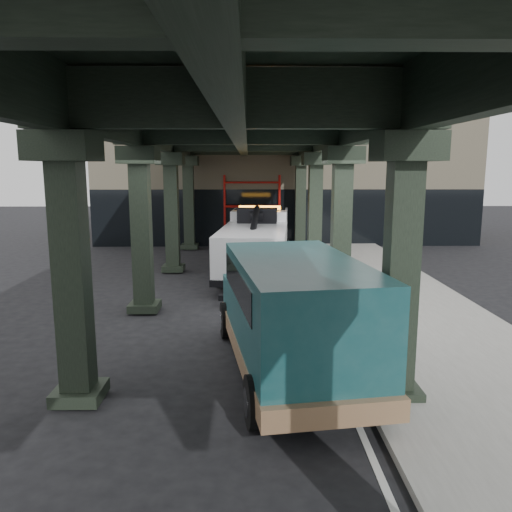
{
  "coord_description": "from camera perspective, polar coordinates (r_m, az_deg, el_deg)",
  "views": [
    {
      "loc": [
        -0.19,
        -12.9,
        4.39
      ],
      "look_at": [
        0.04,
        2.25,
        1.7
      ],
      "focal_mm": 35.0,
      "sensor_mm": 36.0,
      "label": 1
    }
  ],
  "objects": [
    {
      "name": "viaduct",
      "position": [
        14.94,
        -1.71,
        14.17
      ],
      "size": [
        7.4,
        32.0,
        6.4
      ],
      "color": "black",
      "rests_on": "ground"
    },
    {
      "name": "tow_truck",
      "position": [
        20.65,
        0.07,
        1.72
      ],
      "size": [
        3.21,
        8.89,
        2.86
      ],
      "rotation": [
        0.0,
        0.0,
        -0.09
      ],
      "color": "black",
      "rests_on": "ground"
    },
    {
      "name": "sidewalk",
      "position": [
        16.2,
        16.09,
        -5.79
      ],
      "size": [
        5.0,
        40.0,
        0.15
      ],
      "primitive_type": "cube",
      "color": "gray",
      "rests_on": "ground"
    },
    {
      "name": "building",
      "position": [
        32.97,
        3.0,
        9.37
      ],
      "size": [
        22.0,
        10.0,
        8.0
      ],
      "primitive_type": "cube",
      "color": "#C6B793",
      "rests_on": "ground"
    },
    {
      "name": "lane_stripe",
      "position": [
        15.64,
        6.15,
        -6.27
      ],
      "size": [
        0.12,
        38.0,
        0.01
      ],
      "primitive_type": "cube",
      "color": "silver",
      "rests_on": "ground"
    },
    {
      "name": "ground",
      "position": [
        13.62,
        -0.02,
        -8.73
      ],
      "size": [
        90.0,
        90.0,
        0.0
      ],
      "primitive_type": "plane",
      "color": "black",
      "rests_on": "ground"
    },
    {
      "name": "scaffolding",
      "position": [
        27.64,
        -0.46,
        5.32
      ],
      "size": [
        3.08,
        0.88,
        4.0
      ],
      "color": "#B0130E",
      "rests_on": "ground"
    },
    {
      "name": "towed_van",
      "position": [
        10.55,
        4.19,
        -6.46
      ],
      "size": [
        3.33,
        6.66,
        2.59
      ],
      "rotation": [
        0.0,
        0.0,
        0.15
      ],
      "color": "#134347",
      "rests_on": "ground"
    }
  ]
}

